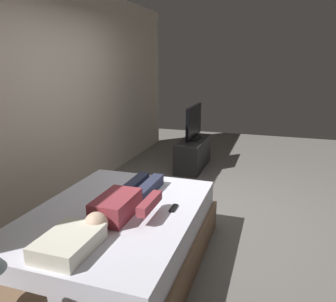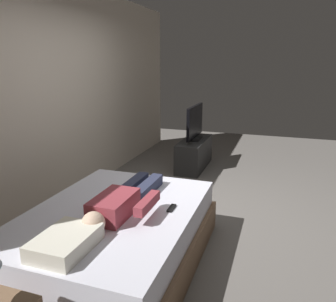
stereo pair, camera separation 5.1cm
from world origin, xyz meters
name	(u,v)px [view 2 (the right image)]	position (x,y,z in m)	size (l,w,h in m)	color
ground_plane	(201,220)	(0.00, 0.00, 0.00)	(10.00, 10.00, 0.00)	slate
back_wall	(75,92)	(0.40, 1.87, 1.40)	(6.40, 0.10, 2.80)	beige
bed	(114,237)	(-1.09, 0.55, 0.26)	(2.01, 1.48, 0.54)	brown
pillow	(65,242)	(-1.77, 0.55, 0.60)	(0.48, 0.34, 0.12)	silver
person	(123,201)	(-1.06, 0.47, 0.62)	(1.26, 0.46, 0.18)	#993842
remote	(172,208)	(-0.91, 0.06, 0.55)	(0.15, 0.04, 0.02)	black
tv_stand	(194,154)	(1.93, 0.58, 0.25)	(1.10, 0.40, 0.50)	#2D2D2D
tv	(195,123)	(1.93, 0.58, 0.78)	(0.88, 0.20, 0.59)	black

